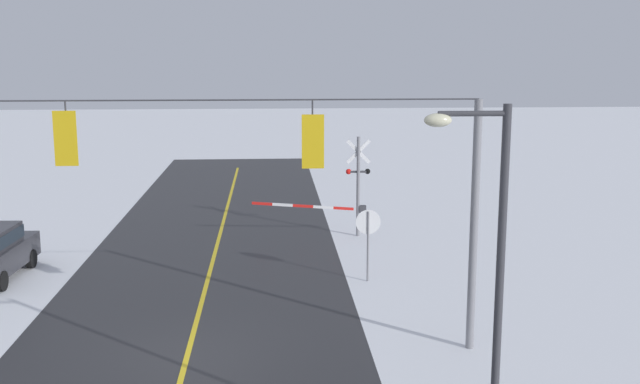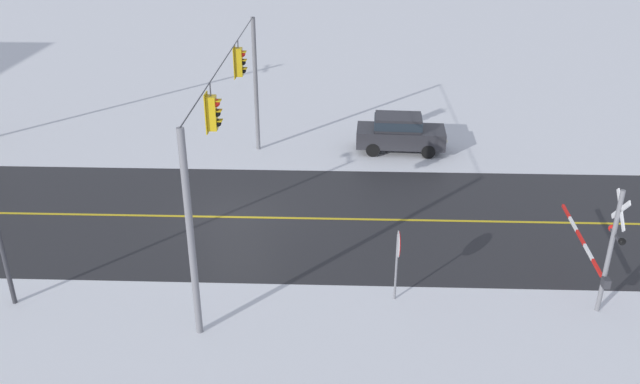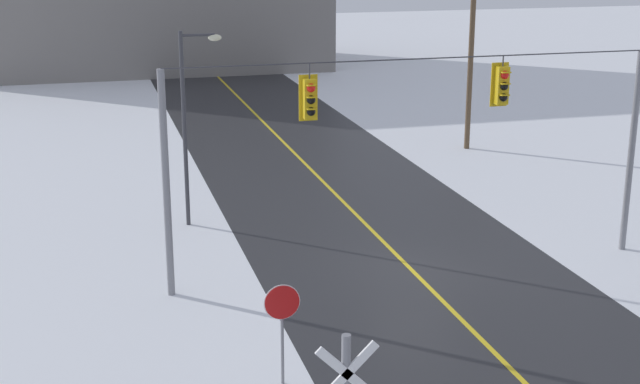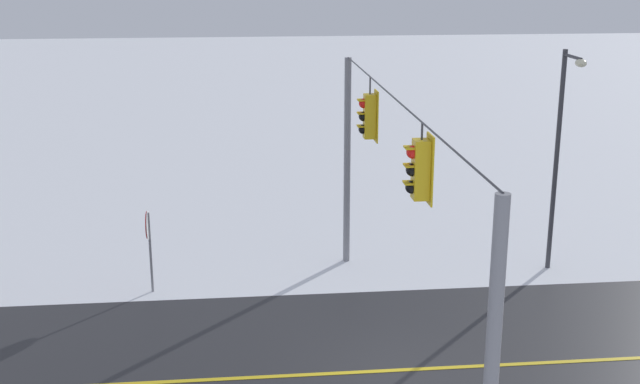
{
  "view_description": "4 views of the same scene",
  "coord_description": "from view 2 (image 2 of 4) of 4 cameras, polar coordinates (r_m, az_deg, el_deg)",
  "views": [
    {
      "loc": [
        -2.09,
        17.55,
        7.31
      ],
      "look_at": [
        -3.46,
        -3.28,
        3.4
      ],
      "focal_mm": 42.36,
      "sensor_mm": 36.0,
      "label": 1
    },
    {
      "loc": [
        -22.23,
        -4.01,
        11.84
      ],
      "look_at": [
        -3.02,
        -3.31,
        2.59
      ],
      "focal_mm": 37.17,
      "sensor_mm": 36.0,
      "label": 2
    },
    {
      "loc": [
        -9.0,
        -23.13,
        9.66
      ],
      "look_at": [
        -3.31,
        -1.95,
        3.2
      ],
      "focal_mm": 50.53,
      "sensor_mm": 36.0,
      "label": 3
    },
    {
      "loc": [
        16.28,
        -3.2,
        8.98
      ],
      "look_at": [
        -3.15,
        -1.21,
        3.33
      ],
      "focal_mm": 45.82,
      "sensor_mm": 36.0,
      "label": 4
    }
  ],
  "objects": [
    {
      "name": "ground_plane",
      "position": [
        25.5,
        -7.2,
        -2.18
      ],
      "size": [
        160.0,
        160.0,
        0.0
      ],
      "primitive_type": "plane",
      "color": "white"
    },
    {
      "name": "signal_span",
      "position": [
        23.8,
        -7.75,
        6.33
      ],
      "size": [
        14.2,
        0.47,
        6.22
      ],
      "color": "gray",
      "rests_on": "ground"
    },
    {
      "name": "railroad_crossing",
      "position": [
        21.21,
        23.32,
        -4.32
      ],
      "size": [
        4.72,
        0.31,
        4.0
      ],
      "color": "gray",
      "rests_on": "ground"
    },
    {
      "name": "parked_car_charcoal",
      "position": [
        31.31,
        6.88,
        5.18
      ],
      "size": [
        1.98,
        4.27,
        1.74
      ],
      "color": "#2D2D33",
      "rests_on": "ground"
    },
    {
      "name": "stop_sign",
      "position": [
        19.92,
        6.73,
        -5.05
      ],
      "size": [
        0.8,
        0.09,
        2.35
      ],
      "color": "gray",
      "rests_on": "ground"
    },
    {
      "name": "road_asphalt",
      "position": [
        27.1,
        -19.84,
        -1.84
      ],
      "size": [
        9.0,
        80.0,
        0.01
      ],
      "primitive_type": "cube",
      "color": "#28282B",
      "rests_on": "ground"
    },
    {
      "name": "lane_centre_line",
      "position": [
        27.09,
        -19.84,
        -1.83
      ],
      "size": [
        0.14,
        72.0,
        0.01
      ],
      "primitive_type": "cube",
      "color": "gold",
      "rests_on": "ground"
    }
  ]
}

